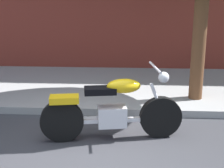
{
  "coord_description": "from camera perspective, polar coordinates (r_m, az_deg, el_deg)",
  "views": [
    {
      "loc": [
        0.63,
        -4.46,
        2.29
      ],
      "look_at": [
        0.35,
        0.36,
        0.9
      ],
      "focal_mm": 53.34,
      "sensor_mm": 36.0,
      "label": 1
    }
  ],
  "objects": [
    {
      "name": "ground_plane",
      "position": [
        5.05,
        -4.23,
        -10.96
      ],
      "size": [
        60.0,
        60.0,
        0.0
      ],
      "primitive_type": "plane",
      "color": "#38383D"
    },
    {
      "name": "sidewalk",
      "position": [
        7.79,
        -1.41,
        -0.49
      ],
      "size": [
        19.21,
        3.36,
        0.14
      ],
      "primitive_type": "cube",
      "color": "#989898",
      "rests_on": "ground"
    },
    {
      "name": "motorcycle",
      "position": [
        5.16,
        -0.03,
        -4.57
      ],
      "size": [
        2.2,
        0.73,
        1.16
      ],
      "color": "black",
      "rests_on": "ground"
    }
  ]
}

